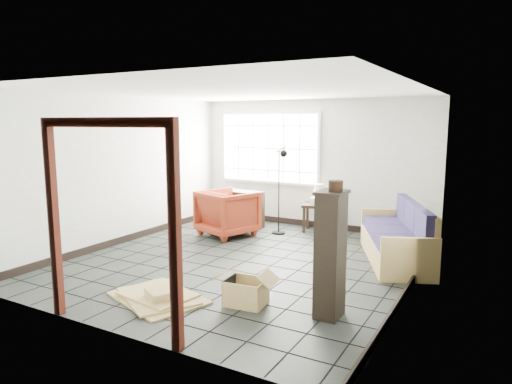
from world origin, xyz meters
The scene contains 15 objects.
ground centered at (0.00, 0.00, 0.00)m, with size 5.50×5.50×0.00m, color black.
room_shell centered at (0.00, 0.03, 1.68)m, with size 5.02×5.52×2.61m.
window_panel centered at (-1.00, 2.70, 1.60)m, with size 2.32×0.08×1.52m.
doorway_trim centered at (0.00, -2.70, 1.38)m, with size 1.80×0.08×2.20m.
futon_sofa centered at (2.08, 1.22, 0.33)m, with size 1.54×2.22×0.92m.
armchair centered at (-1.14, 1.28, 0.48)m, with size 0.93×0.87×0.96m, color maroon.
side_table centered at (0.22, 2.40, 0.46)m, with size 0.61×0.61×0.56m.
table_lamp centered at (0.27, 2.43, 0.83)m, with size 0.28×0.28×0.39m.
projector centered at (0.24, 2.47, 0.61)m, with size 0.35×0.30×0.11m.
floor_lamp centered at (-0.26, 1.78, 0.92)m, with size 0.45×0.45×1.72m.
console_shelf centered at (-1.31, 2.02, 0.38)m, with size 0.98×0.42×0.75m.
tall_shelf centered at (1.85, -1.28, 0.72)m, with size 0.30×0.39×1.42m.
pot centered at (1.89, -1.30, 1.48)m, with size 0.16×0.16×0.12m.
open_box centered at (0.87, -1.44, 0.15)m, with size 0.77×0.43×0.42m.
cardboard_pile centered at (-0.15, -1.84, 0.04)m, with size 1.36×1.16×0.17m.
Camera 1 is at (3.49, -5.90, 2.16)m, focal length 32.00 mm.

